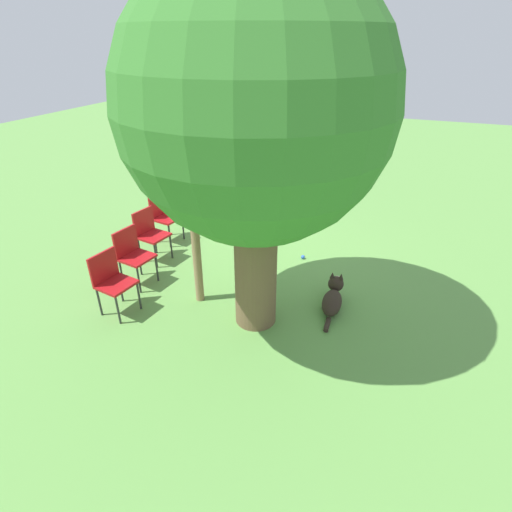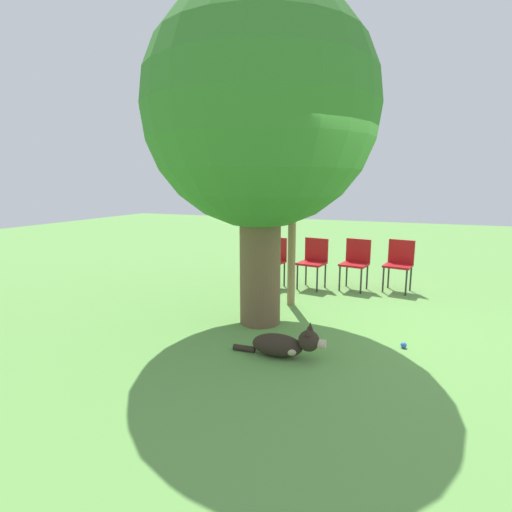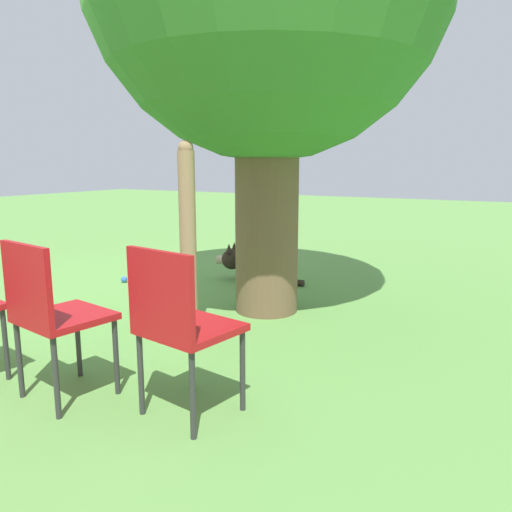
{
  "view_description": "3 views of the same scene",
  "coord_description": "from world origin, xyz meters",
  "views": [
    {
      "loc": [
        -1.75,
        5.16,
        3.41
      ],
      "look_at": [
        -0.17,
        1.08,
        0.96
      ],
      "focal_mm": 28.0,
      "sensor_mm": 36.0,
      "label": 1
    },
    {
      "loc": [
        -4.98,
        -0.82,
        1.88
      ],
      "look_at": [
        -0.31,
        1.12,
        0.94
      ],
      "focal_mm": 28.0,
      "sensor_mm": 36.0,
      "label": 2
    },
    {
      "loc": [
        3.58,
        3.12,
        1.29
      ],
      "look_at": [
        -1.07,
        0.51,
        0.29
      ],
      "focal_mm": 35.0,
      "sensor_mm": 36.0,
      "label": 3
    }
  ],
  "objects": [
    {
      "name": "ground_plane",
      "position": [
        0.0,
        0.0,
        0.0
      ],
      "size": [
        30.0,
        30.0,
        0.0
      ],
      "primitive_type": "plane",
      "color": "#609947"
    },
    {
      "name": "dog",
      "position": [
        -1.09,
        0.45,
        0.15
      ],
      "size": [
        0.31,
        1.05,
        0.41
      ],
      "rotation": [
        0.0,
        0.0,
        4.78
      ],
      "color": "#2D231C",
      "rests_on": "ground_plane"
    },
    {
      "name": "fence_post",
      "position": [
        0.75,
        0.97,
        0.73
      ],
      "size": [
        0.12,
        0.12,
        1.44
      ],
      "color": "#937551",
      "rests_on": "ground_plane"
    },
    {
      "name": "red_chair_2",
      "position": [
        1.89,
        0.91,
        0.52
      ],
      "size": [
        0.49,
        0.5,
        0.89
      ],
      "rotation": [
        0.0,
        0.0,
        2.98
      ],
      "color": "#B21419",
      "rests_on": "ground_plane"
    },
    {
      "name": "red_chair_3",
      "position": [
        1.71,
        1.63,
        0.52
      ],
      "size": [
        0.49,
        0.5,
        0.89
      ],
      "rotation": [
        0.0,
        0.0,
        2.98
      ],
      "color": "#B21419",
      "rests_on": "ground_plane"
    },
    {
      "name": "tennis_ball",
      "position": [
        -0.34,
        -0.73,
        0.03
      ],
      "size": [
        0.07,
        0.07,
        0.07
      ],
      "color": "blue",
      "rests_on": "ground_plane"
    }
  ]
}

